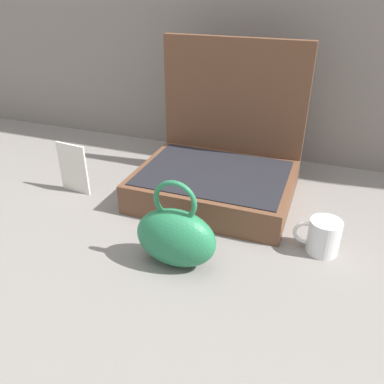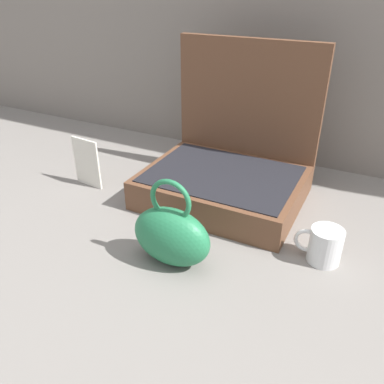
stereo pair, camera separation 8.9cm
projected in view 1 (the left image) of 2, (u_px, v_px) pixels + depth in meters
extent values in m
plane|color=slate|center=(199.00, 236.00, 0.97)|extent=(6.00, 6.00, 0.00)
cube|color=brown|center=(214.00, 186.00, 1.11)|extent=(0.43, 0.33, 0.08)
cube|color=black|center=(214.00, 173.00, 1.09)|extent=(0.40, 0.30, 0.00)
cube|color=brown|center=(233.00, 111.00, 1.18)|extent=(0.43, 0.02, 0.42)
ellipsoid|color=#237247|center=(176.00, 238.00, 0.85)|extent=(0.18, 0.10, 0.14)
torus|color=#237247|center=(175.00, 201.00, 0.81)|extent=(0.10, 0.01, 0.10)
cylinder|color=silver|center=(324.00, 237.00, 0.90)|extent=(0.07, 0.07, 0.08)
torus|color=silver|center=(306.00, 233.00, 0.91)|extent=(0.06, 0.01, 0.06)
cube|color=silver|center=(73.00, 168.00, 1.14)|extent=(0.10, 0.02, 0.15)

